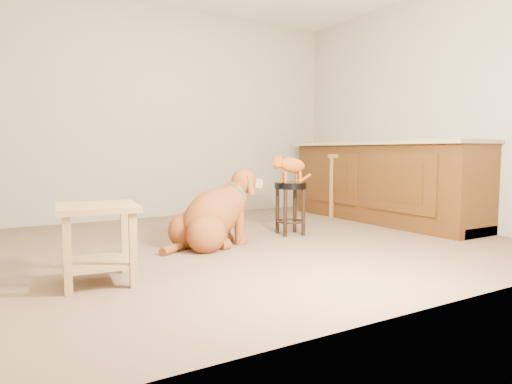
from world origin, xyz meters
TOP-DOWN VIEW (x-y plane):
  - floor at (0.00, 0.00)m, footprint 4.50×4.00m
  - room_shell at (0.00, 0.00)m, footprint 4.54×4.04m
  - cabinet_run at (1.94, 0.30)m, footprint 0.70×2.56m
  - padded_stool at (0.52, 0.14)m, footprint 0.32×0.32m
  - wood_stool at (1.85, 0.72)m, footprint 0.54×0.54m
  - side_table at (-1.48, -0.62)m, footprint 0.53×0.53m
  - golden_retriever at (-0.39, 0.00)m, footprint 1.10×0.62m
  - tabby_kitten at (0.51, 0.15)m, footprint 0.48×0.19m

SIDE VIEW (x-z plane):
  - floor at x=0.00m, z-range -0.01..0.01m
  - golden_retriever at x=-0.39m, z-range -0.09..0.62m
  - side_table at x=-1.48m, z-range 0.08..0.58m
  - padded_stool at x=0.52m, z-range 0.11..0.63m
  - wood_stool at x=1.85m, z-range 0.02..0.81m
  - cabinet_run at x=1.94m, z-range -0.03..0.91m
  - tabby_kitten at x=0.51m, z-range 0.53..0.83m
  - room_shell at x=0.00m, z-range 0.37..2.99m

